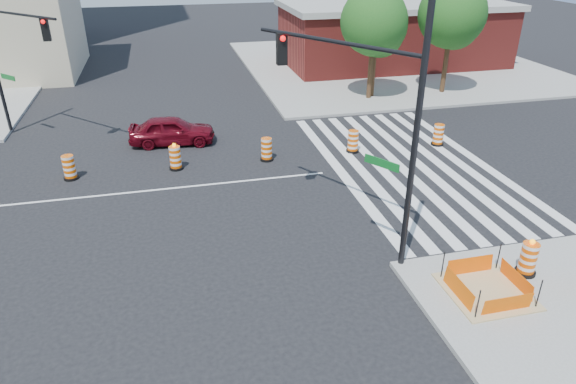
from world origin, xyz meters
name	(u,v)px	position (x,y,z in m)	size (l,w,h in m)	color
ground	(153,190)	(0.00, 0.00, 0.00)	(120.00, 120.00, 0.00)	black
sidewalk_ne	(391,64)	(18.00, 18.00, 0.07)	(22.00, 22.00, 0.15)	gray
crosswalk_east	(408,164)	(10.95, 0.00, 0.01)	(6.75, 13.50, 0.01)	silver
lane_centerline	(153,190)	(0.00, 0.00, 0.01)	(14.00, 0.12, 0.01)	silver
excavation_pit	(486,290)	(9.00, -9.00, 0.22)	(2.20, 2.20, 0.90)	tan
brick_storefront	(393,34)	(18.00, 18.00, 2.32)	(16.50, 8.50, 4.60)	maroon
red_coupe	(172,130)	(0.99, 4.95, 0.68)	(1.61, 3.99, 1.36)	#5A0713
signal_pole_se	(367,100)	(6.42, -5.70, 4.88)	(3.31, 5.18, 7.96)	black
signal_pole_nw	(7,43)	(-5.90, 7.31, 4.62)	(3.98, 4.24, 7.52)	black
pit_drum	(528,260)	(10.60, -8.48, 0.64)	(0.60, 0.60, 1.17)	black
tree_north_c	(374,25)	(12.90, 9.65, 4.39)	(3.84, 3.84, 6.54)	#382314
tree_north_d	(377,29)	(13.21, 9.99, 4.11)	(3.60, 3.60, 6.12)	#382314
tree_north_e	(452,18)	(17.89, 9.80, 4.59)	(4.02, 4.02, 6.83)	#382314
median_drum_2	(69,168)	(-3.27, 1.89, 0.48)	(0.60, 0.60, 1.02)	black
median_drum_3	(175,158)	(1.00, 1.89, 0.49)	(0.60, 0.60, 1.18)	black
median_drum_4	(267,150)	(4.98, 1.93, 0.48)	(0.60, 0.60, 1.02)	black
median_drum_5	(353,142)	(9.05, 1.96, 0.48)	(0.60, 0.60, 1.02)	black
median_drum_6	(438,136)	(13.29, 1.81, 0.48)	(0.60, 0.60, 1.02)	black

